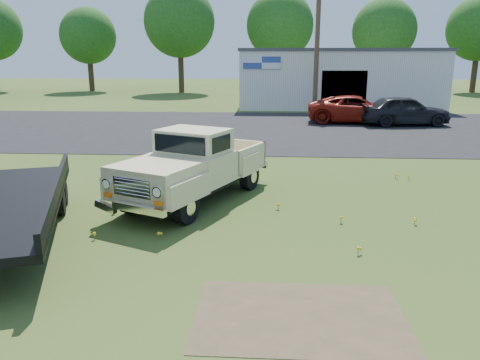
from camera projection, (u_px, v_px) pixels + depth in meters
The scene contains 15 objects.
ground at pixel (218, 236), 9.69m from camera, with size 140.00×140.00×0.00m, color #304C18.
asphalt_lot at pixel (249, 128), 24.16m from camera, with size 90.00×14.00×0.02m, color black.
dirt_patch_a at pixel (300, 317), 6.70m from camera, with size 3.00×2.00×0.01m, color brown.
dirt_patch_b at pixel (161, 189), 13.18m from camera, with size 2.20×1.60×0.01m, color brown.
commercial_building at pixel (336, 77), 34.83m from camera, with size 14.20×8.20×4.15m.
utility_pole_mid at pixel (317, 40), 29.49m from camera, with size 1.60×0.30×9.00m.
treeline_b at pixel (88, 36), 48.85m from camera, with size 5.76×5.76×8.57m.
treeline_c at pixel (180, 22), 46.49m from camera, with size 7.04×7.04×10.47m.
treeline_d at pixel (280, 25), 46.94m from camera, with size 6.72×6.72×10.00m.
treeline_e at pixel (384, 31), 45.07m from camera, with size 6.08×6.08×9.04m.
treeline_f at pixel (480, 29), 46.81m from camera, with size 6.40×6.40×9.52m.
vintage_pickup_truck at pixel (194, 165), 11.91m from camera, with size 1.99×5.13×1.86m, color beige, non-canonical shape.
flatbed_trailer at pixel (1, 198), 9.26m from camera, with size 2.18×6.53×1.78m, color black, non-canonical shape.
red_pickup at pixel (357, 110), 25.96m from camera, with size 2.47×5.36×1.49m, color maroon.
dark_sedan at pixel (404, 111), 25.01m from camera, with size 1.88×4.67×1.59m, color black.
Camera 1 is at (1.01, -9.02, 3.62)m, focal length 35.00 mm.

